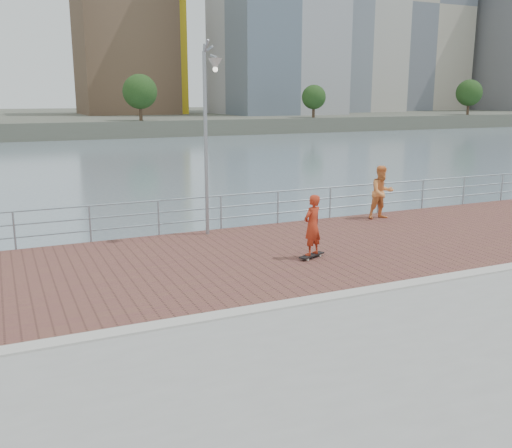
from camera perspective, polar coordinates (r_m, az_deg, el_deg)
name	(u,v)px	position (r m, az deg, el deg)	size (l,w,h in m)	color
water	(294,392)	(12.84, 3.86, -16.38)	(400.00, 400.00, 0.00)	slate
brick_lane	(231,259)	(15.08, -2.52, -3.56)	(40.00, 6.80, 0.02)	brown
curb	(296,303)	(11.98, 4.00, -7.87)	(40.00, 0.40, 0.06)	#B7B5AD
far_shore	(21,119)	(132.54, -22.45, 9.64)	(320.00, 95.00, 2.50)	#4C5142
guardrail	(190,211)	(18.03, -6.59, 1.30)	(39.06, 0.06, 1.13)	#8C9EA8
street_lamp	(210,106)	(16.95, -4.65, 11.65)	(0.40, 1.17, 5.53)	gray
skateboard	(312,255)	(15.21, 5.59, -3.13)	(0.86, 0.52, 0.10)	black
skateboarder	(312,225)	(15.01, 5.66, -0.12)	(0.59, 0.39, 1.62)	#B22F17
bystander	(382,192)	(20.30, 12.47, 3.11)	(0.90, 0.70, 1.86)	#F18E47
shoreline_trees	(79,93)	(87.61, -17.27, 12.39)	(144.99, 5.15, 6.87)	#473323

